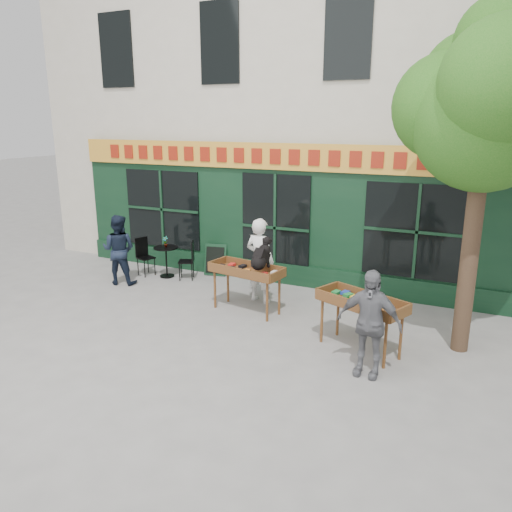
{
  "coord_description": "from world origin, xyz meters",
  "views": [
    {
      "loc": [
        4.49,
        -8.27,
        3.8
      ],
      "look_at": [
        0.35,
        0.5,
        1.15
      ],
      "focal_mm": 35.0,
      "sensor_mm": 36.0,
      "label": 1
    }
  ],
  "objects_px": {
    "book_cart_center": "(246,273)",
    "book_cart_right": "(361,305)",
    "dog": "(261,253)",
    "man_left": "(119,250)",
    "man_right": "(369,323)",
    "bistro_table": "(166,256)",
    "woman": "(260,260)"
  },
  "relations": [
    {
      "from": "book_cart_right",
      "to": "man_right",
      "type": "height_order",
      "value": "man_right"
    },
    {
      "from": "book_cart_center",
      "to": "man_left",
      "type": "bearing_deg",
      "value": -175.83
    },
    {
      "from": "dog",
      "to": "man_right",
      "type": "distance_m",
      "value": 2.95
    },
    {
      "from": "dog",
      "to": "man_right",
      "type": "xyz_separation_m",
      "value": [
        2.49,
        -1.52,
        -0.45
      ]
    },
    {
      "from": "book_cart_center",
      "to": "man_right",
      "type": "bearing_deg",
      "value": -19.46
    },
    {
      "from": "man_left",
      "to": "book_cart_center",
      "type": "bearing_deg",
      "value": 158.93
    },
    {
      "from": "bistro_table",
      "to": "book_cart_right",
      "type": "bearing_deg",
      "value": -20.86
    },
    {
      "from": "dog",
      "to": "book_cart_right",
      "type": "distance_m",
      "value": 2.37
    },
    {
      "from": "dog",
      "to": "bistro_table",
      "type": "height_order",
      "value": "dog"
    },
    {
      "from": "man_right",
      "to": "bistro_table",
      "type": "xyz_separation_m",
      "value": [
        -5.67,
        2.8,
        -0.3
      ]
    },
    {
      "from": "book_cart_center",
      "to": "man_right",
      "type": "distance_m",
      "value": 3.24
    },
    {
      "from": "man_right",
      "to": "woman",
      "type": "bearing_deg",
      "value": 144.81
    },
    {
      "from": "woman",
      "to": "man_right",
      "type": "height_order",
      "value": "woman"
    },
    {
      "from": "book_cart_center",
      "to": "book_cart_right",
      "type": "bearing_deg",
      "value": -8.41
    },
    {
      "from": "book_cart_center",
      "to": "bistro_table",
      "type": "bearing_deg",
      "value": 166.03
    },
    {
      "from": "woman",
      "to": "man_left",
      "type": "height_order",
      "value": "woman"
    },
    {
      "from": "book_cart_right",
      "to": "dog",
      "type": "bearing_deg",
      "value": -176.52
    },
    {
      "from": "dog",
      "to": "woman",
      "type": "distance_m",
      "value": 0.87
    },
    {
      "from": "book_cart_right",
      "to": "bistro_table",
      "type": "relative_size",
      "value": 2.14
    },
    {
      "from": "book_cart_right",
      "to": "man_left",
      "type": "xyz_separation_m",
      "value": [
        -6.07,
        1.15,
        0.01
      ]
    },
    {
      "from": "book_cart_center",
      "to": "man_left",
      "type": "height_order",
      "value": "man_left"
    },
    {
      "from": "man_left",
      "to": "woman",
      "type": "bearing_deg",
      "value": 169.45
    },
    {
      "from": "woman",
      "to": "book_cart_center",
      "type": "bearing_deg",
      "value": 99.47
    },
    {
      "from": "woman",
      "to": "man_left",
      "type": "bearing_deg",
      "value": 14.69
    },
    {
      "from": "bistro_table",
      "to": "man_left",
      "type": "xyz_separation_m",
      "value": [
        -0.7,
        -0.9,
        0.29
      ]
    },
    {
      "from": "book_cart_center",
      "to": "bistro_table",
      "type": "xyz_separation_m",
      "value": [
        -2.83,
        1.23,
        -0.28
      ]
    },
    {
      "from": "dog",
      "to": "woman",
      "type": "relative_size",
      "value": 0.33
    },
    {
      "from": "book_cart_center",
      "to": "dog",
      "type": "relative_size",
      "value": 2.64
    },
    {
      "from": "woman",
      "to": "bistro_table",
      "type": "bearing_deg",
      "value": -2.06
    },
    {
      "from": "book_cart_center",
      "to": "man_left",
      "type": "relative_size",
      "value": 0.95
    },
    {
      "from": "dog",
      "to": "man_left",
      "type": "bearing_deg",
      "value": -176.09
    },
    {
      "from": "dog",
      "to": "book_cart_right",
      "type": "height_order",
      "value": "dog"
    }
  ]
}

